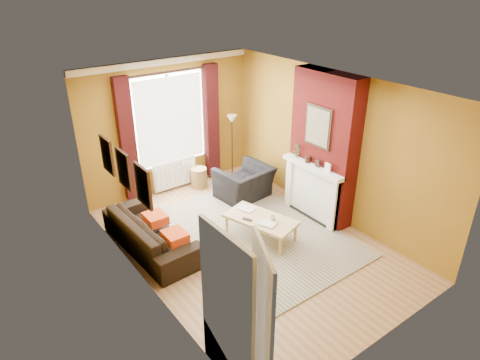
{
  "coord_description": "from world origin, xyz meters",
  "views": [
    {
      "loc": [
        -3.84,
        -4.96,
        4.35
      ],
      "look_at": [
        0.0,
        0.25,
        1.15
      ],
      "focal_mm": 32.0,
      "sensor_mm": 36.0,
      "label": 1
    }
  ],
  "objects_px": {
    "coffee_table": "(261,220)",
    "armchair": "(244,183)",
    "sofa": "(151,232)",
    "wicker_stool": "(199,178)",
    "floor_lamp": "(232,129)"
  },
  "relations": [
    {
      "from": "wicker_stool",
      "to": "armchair",
      "type": "bearing_deg",
      "value": -63.27
    },
    {
      "from": "coffee_table",
      "to": "armchair",
      "type": "bearing_deg",
      "value": 46.79
    },
    {
      "from": "wicker_stool",
      "to": "floor_lamp",
      "type": "relative_size",
      "value": 0.29
    },
    {
      "from": "sofa",
      "to": "floor_lamp",
      "type": "xyz_separation_m",
      "value": [
        2.74,
        1.45,
        0.87
      ]
    },
    {
      "from": "sofa",
      "to": "wicker_stool",
      "type": "bearing_deg",
      "value": -54.04
    },
    {
      "from": "floor_lamp",
      "to": "armchair",
      "type": "bearing_deg",
      "value": -110.92
    },
    {
      "from": "armchair",
      "to": "floor_lamp",
      "type": "distance_m",
      "value": 1.31
    },
    {
      "from": "sofa",
      "to": "floor_lamp",
      "type": "height_order",
      "value": "floor_lamp"
    },
    {
      "from": "sofa",
      "to": "wicker_stool",
      "type": "distance_m",
      "value": 2.41
    },
    {
      "from": "floor_lamp",
      "to": "wicker_stool",
      "type": "bearing_deg",
      "value": 175.87
    },
    {
      "from": "coffee_table",
      "to": "floor_lamp",
      "type": "xyz_separation_m",
      "value": [
        1.04,
        2.33,
        0.81
      ]
    },
    {
      "from": "coffee_table",
      "to": "wicker_stool",
      "type": "relative_size",
      "value": 3.16
    },
    {
      "from": "sofa",
      "to": "coffee_table",
      "type": "xyz_separation_m",
      "value": [
        1.7,
        -0.88,
        0.06
      ]
    },
    {
      "from": "coffee_table",
      "to": "sofa",
      "type": "bearing_deg",
      "value": 135.43
    },
    {
      "from": "coffee_table",
      "to": "wicker_stool",
      "type": "bearing_deg",
      "value": 68.54
    }
  ]
}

